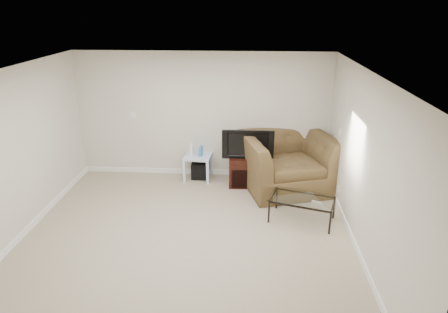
# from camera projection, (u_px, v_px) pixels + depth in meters

# --- Properties ---
(floor) EXTENTS (5.00, 5.00, 0.00)m
(floor) POSITION_uv_depth(u_px,v_px,m) (186.00, 240.00, 6.01)
(floor) COLOR tan
(floor) RESTS_ON ground
(ceiling) EXTENTS (5.00, 5.00, 0.00)m
(ceiling) POSITION_uv_depth(u_px,v_px,m) (179.00, 73.00, 5.10)
(ceiling) COLOR white
(ceiling) RESTS_ON ground
(wall_back) EXTENTS (5.00, 0.02, 2.50)m
(wall_back) POSITION_uv_depth(u_px,v_px,m) (203.00, 116.00, 7.88)
(wall_back) COLOR silver
(wall_back) RESTS_ON ground
(wall_left) EXTENTS (0.02, 5.00, 2.50)m
(wall_left) POSITION_uv_depth(u_px,v_px,m) (10.00, 159.00, 5.70)
(wall_left) COLOR silver
(wall_left) RESTS_ON ground
(wall_right) EXTENTS (0.02, 5.00, 2.50)m
(wall_right) POSITION_uv_depth(u_px,v_px,m) (365.00, 168.00, 5.41)
(wall_right) COLOR silver
(wall_right) RESTS_ON ground
(plate_back) EXTENTS (0.12, 0.02, 0.12)m
(plate_back) POSITION_uv_depth(u_px,v_px,m) (133.00, 115.00, 7.95)
(plate_back) COLOR white
(plate_back) RESTS_ON wall_back
(plate_right_switch) EXTENTS (0.02, 0.09, 0.13)m
(plate_right_switch) POSITION_uv_depth(u_px,v_px,m) (340.00, 132.00, 6.90)
(plate_right_switch) COLOR white
(plate_right_switch) RESTS_ON wall_right
(plate_right_outlet) EXTENTS (0.02, 0.08, 0.12)m
(plate_right_outlet) POSITION_uv_depth(u_px,v_px,m) (338.00, 189.00, 6.96)
(plate_right_outlet) COLOR white
(plate_right_outlet) RESTS_ON wall_right
(tv_stand) EXTENTS (0.73, 0.52, 0.59)m
(tv_stand) POSITION_uv_depth(u_px,v_px,m) (247.00, 170.00, 7.76)
(tv_stand) COLOR black
(tv_stand) RESTS_ON floor
(dvd_player) EXTENTS (0.40, 0.29, 0.05)m
(dvd_player) POSITION_uv_depth(u_px,v_px,m) (248.00, 162.00, 7.65)
(dvd_player) COLOR black
(dvd_player) RESTS_ON tv_stand
(television) EXTENTS (0.90, 0.18, 0.56)m
(television) POSITION_uv_depth(u_px,v_px,m) (248.00, 143.00, 7.52)
(television) COLOR black
(television) RESTS_ON tv_stand
(side_table) EXTENTS (0.56, 0.56, 0.50)m
(side_table) POSITION_uv_depth(u_px,v_px,m) (198.00, 167.00, 8.04)
(side_table) COLOR silver
(side_table) RESTS_ON floor
(subwoofer) EXTENTS (0.33, 0.33, 0.33)m
(subwoofer) POSITION_uv_depth(u_px,v_px,m) (200.00, 170.00, 8.08)
(subwoofer) COLOR black
(subwoofer) RESTS_ON floor
(game_console) EXTENTS (0.06, 0.17, 0.23)m
(game_console) POSITION_uv_depth(u_px,v_px,m) (192.00, 150.00, 7.91)
(game_console) COLOR white
(game_console) RESTS_ON side_table
(game_case) EXTENTS (0.07, 0.15, 0.20)m
(game_case) POSITION_uv_depth(u_px,v_px,m) (201.00, 151.00, 7.89)
(game_case) COLOR #337FCC
(game_case) RESTS_ON side_table
(recliner) EXTENTS (1.83, 1.45, 1.40)m
(recliner) POSITION_uv_depth(u_px,v_px,m) (288.00, 154.00, 7.46)
(recliner) COLOR #492C20
(recliner) RESTS_ON floor
(coffee_table) EXTENTS (1.17, 0.87, 0.41)m
(coffee_table) POSITION_uv_depth(u_px,v_px,m) (302.00, 209.00, 6.48)
(coffee_table) COLOR black
(coffee_table) RESTS_ON floor
(remote) EXTENTS (0.16, 0.12, 0.02)m
(remote) POSITION_uv_depth(u_px,v_px,m) (317.00, 202.00, 6.25)
(remote) COLOR #B2B2B7
(remote) RESTS_ON coffee_table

